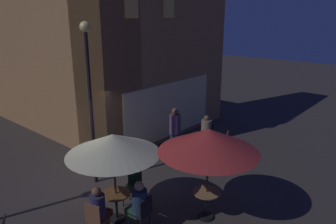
{
  "coord_description": "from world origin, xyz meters",
  "views": [
    {
      "loc": [
        -4.86,
        -6.7,
        4.75
      ],
      "look_at": [
        2.16,
        -0.66,
        1.92
      ],
      "focal_mm": 34.15,
      "sensor_mm": 36.0,
      "label": 1
    }
  ],
  "objects_px": {
    "cafe_chair_2": "(143,211)",
    "cafe_chair_6": "(177,138)",
    "patron_seated_2": "(206,130)",
    "patron_seated_1": "(138,203)",
    "cafe_chair_5": "(207,133)",
    "patron_standing_3": "(175,134)",
    "patio_umbrella_0": "(209,141)",
    "cafe_chair_3": "(193,149)",
    "cafe_table_2": "(200,141)",
    "patio_umbrella_1": "(113,145)",
    "cafe_chair_1": "(96,218)",
    "street_lamp_near_corner": "(89,83)",
    "cafe_table_1": "(116,201)",
    "cafe_chair_0": "(133,183)",
    "cafe_table_0": "(206,200)",
    "patron_seated_0": "(99,208)",
    "cafe_chair_4": "(224,143)"
  },
  "relations": [
    {
      "from": "street_lamp_near_corner",
      "to": "patio_umbrella_0",
      "type": "bearing_deg",
      "value": -79.29
    },
    {
      "from": "cafe_chair_1",
      "to": "cafe_chair_6",
      "type": "height_order",
      "value": "cafe_chair_1"
    },
    {
      "from": "patio_umbrella_0",
      "to": "patron_seated_0",
      "type": "xyz_separation_m",
      "value": [
        -2.08,
        1.42,
        -1.32
      ]
    },
    {
      "from": "cafe_table_2",
      "to": "patron_seated_2",
      "type": "bearing_deg",
      "value": 16.74
    },
    {
      "from": "cafe_chair_1",
      "to": "cafe_chair_2",
      "type": "distance_m",
      "value": 1.03
    },
    {
      "from": "cafe_chair_1",
      "to": "cafe_table_1",
      "type": "bearing_deg",
      "value": -0.0
    },
    {
      "from": "cafe_table_0",
      "to": "cafe_table_1",
      "type": "height_order",
      "value": "cafe_table_0"
    },
    {
      "from": "patron_seated_2",
      "to": "cafe_table_2",
      "type": "bearing_deg",
      "value": 0.0
    },
    {
      "from": "patron_seated_2",
      "to": "patron_seated_1",
      "type": "bearing_deg",
      "value": 0.41
    },
    {
      "from": "patron_seated_2",
      "to": "patron_standing_3",
      "type": "relative_size",
      "value": 0.69
    },
    {
      "from": "patron_seated_0",
      "to": "patron_seated_2",
      "type": "bearing_deg",
      "value": -5.58
    },
    {
      "from": "street_lamp_near_corner",
      "to": "cafe_chair_2",
      "type": "bearing_deg",
      "value": -105.36
    },
    {
      "from": "cafe_table_1",
      "to": "cafe_chair_0",
      "type": "height_order",
      "value": "cafe_chair_0"
    },
    {
      "from": "cafe_chair_5",
      "to": "cafe_chair_3",
      "type": "bearing_deg",
      "value": 1.26
    },
    {
      "from": "patio_umbrella_1",
      "to": "cafe_chair_3",
      "type": "xyz_separation_m",
      "value": [
        3.55,
        0.35,
        -1.4
      ]
    },
    {
      "from": "cafe_chair_5",
      "to": "patron_standing_3",
      "type": "height_order",
      "value": "patron_standing_3"
    },
    {
      "from": "patron_seated_0",
      "to": "street_lamp_near_corner",
      "type": "bearing_deg",
      "value": 39.62
    },
    {
      "from": "patio_umbrella_0",
      "to": "cafe_chair_3",
      "type": "bearing_deg",
      "value": 42.91
    },
    {
      "from": "cafe_table_0",
      "to": "cafe_chair_2",
      "type": "height_order",
      "value": "cafe_chair_2"
    },
    {
      "from": "cafe_chair_0",
      "to": "patron_seated_1",
      "type": "bearing_deg",
      "value": 36.23
    },
    {
      "from": "cafe_chair_3",
      "to": "patron_seated_1",
      "type": "height_order",
      "value": "patron_seated_1"
    },
    {
      "from": "cafe_chair_4",
      "to": "cafe_table_2",
      "type": "bearing_deg",
      "value": 0.0
    },
    {
      "from": "cafe_chair_3",
      "to": "cafe_table_1",
      "type": "bearing_deg",
      "value": 166.38
    },
    {
      "from": "cafe_chair_2",
      "to": "patron_seated_1",
      "type": "relative_size",
      "value": 0.72
    },
    {
      "from": "patio_umbrella_0",
      "to": "patron_seated_1",
      "type": "relative_size",
      "value": 1.83
    },
    {
      "from": "cafe_table_2",
      "to": "patio_umbrella_1",
      "type": "distance_m",
      "value": 4.57
    },
    {
      "from": "cafe_table_1",
      "to": "cafe_chair_0",
      "type": "distance_m",
      "value": 0.79
    },
    {
      "from": "cafe_chair_5",
      "to": "patron_standing_3",
      "type": "bearing_deg",
      "value": -24.73
    },
    {
      "from": "street_lamp_near_corner",
      "to": "patron_seated_2",
      "type": "relative_size",
      "value": 3.62
    },
    {
      "from": "patio_umbrella_1",
      "to": "cafe_chair_5",
      "type": "bearing_deg",
      "value": 9.51
    },
    {
      "from": "patron_seated_0",
      "to": "patron_standing_3",
      "type": "relative_size",
      "value": 0.68
    },
    {
      "from": "patio_umbrella_0",
      "to": "patron_seated_2",
      "type": "distance_m",
      "value": 4.44
    },
    {
      "from": "cafe_table_0",
      "to": "cafe_chair_3",
      "type": "distance_m",
      "value": 2.86
    },
    {
      "from": "patio_umbrella_0",
      "to": "cafe_chair_6",
      "type": "xyz_separation_m",
      "value": [
        2.61,
        3.05,
        -1.5
      ]
    },
    {
      "from": "cafe_table_0",
      "to": "cafe_chair_5",
      "type": "bearing_deg",
      "value": 33.96
    },
    {
      "from": "patio_umbrella_0",
      "to": "cafe_chair_6",
      "type": "relative_size",
      "value": 2.66
    },
    {
      "from": "patio_umbrella_0",
      "to": "patron_seated_1",
      "type": "height_order",
      "value": "patio_umbrella_0"
    },
    {
      "from": "cafe_chair_3",
      "to": "cafe_chair_1",
      "type": "bearing_deg",
      "value": 168.18
    },
    {
      "from": "patio_umbrella_1",
      "to": "patron_seated_0",
      "type": "bearing_deg",
      "value": -164.4
    },
    {
      "from": "street_lamp_near_corner",
      "to": "patron_seated_2",
      "type": "bearing_deg",
      "value": -14.31
    },
    {
      "from": "patio_umbrella_0",
      "to": "cafe_chair_5",
      "type": "relative_size",
      "value": 2.54
    },
    {
      "from": "cafe_table_1",
      "to": "patron_standing_3",
      "type": "relative_size",
      "value": 0.39
    },
    {
      "from": "cafe_table_2",
      "to": "patron_standing_3",
      "type": "relative_size",
      "value": 0.42
    },
    {
      "from": "cafe_chair_5",
      "to": "cafe_table_1",
      "type": "bearing_deg",
      "value": -7.24
    },
    {
      "from": "cafe_chair_2",
      "to": "cafe_chair_6",
      "type": "height_order",
      "value": "cafe_chair_2"
    },
    {
      "from": "patio_umbrella_0",
      "to": "cafe_chair_5",
      "type": "xyz_separation_m",
      "value": [
        3.63,
        2.44,
        -1.46
      ]
    },
    {
      "from": "street_lamp_near_corner",
      "to": "patio_umbrella_0",
      "type": "height_order",
      "value": "street_lamp_near_corner"
    },
    {
      "from": "street_lamp_near_corner",
      "to": "cafe_chair_3",
      "type": "relative_size",
      "value": 4.94
    },
    {
      "from": "cafe_chair_5",
      "to": "patron_standing_3",
      "type": "xyz_separation_m",
      "value": [
        -1.59,
        0.22,
        0.36
      ]
    },
    {
      "from": "patio_umbrella_1",
      "to": "cafe_chair_2",
      "type": "bearing_deg",
      "value": -86.09
    }
  ]
}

